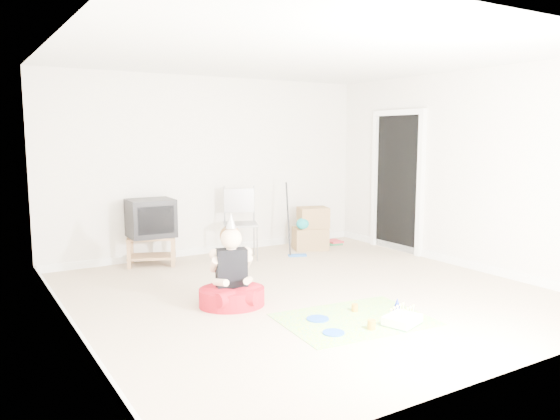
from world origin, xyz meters
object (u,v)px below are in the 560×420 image
cardboard_boxes (311,229)px  seated_woman (232,285)px  folding_chair (241,224)px  birthday_cake (402,320)px  tv_stand (152,248)px  crt_tv (151,218)px

cardboard_boxes → seated_woman: size_ratio=0.66×
folding_chair → seated_woman: 2.19m
birthday_cake → folding_chair: bearing=90.3°
seated_woman → birthday_cake: bearing=-51.0°
cardboard_boxes → seated_woman: (-2.31, -1.91, -0.10)m
tv_stand → birthday_cake: 3.74m
tv_stand → seated_woman: 2.17m
folding_chair → cardboard_boxes: folding_chair is taller
tv_stand → cardboard_boxes: cardboard_boxes is taller
tv_stand → birthday_cake: size_ratio=1.86×
crt_tv → folding_chair: (1.21, -0.28, -0.15)m
folding_chair → seated_woman: size_ratio=1.05×
crt_tv → folding_chair: folding_chair is taller
cardboard_boxes → seated_woman: seated_woman is taller
tv_stand → seated_woman: bearing=-86.4°
birthday_cake → tv_stand: bearing=109.3°
folding_chair → seated_woman: (-1.08, -1.89, -0.29)m
cardboard_boxes → birthday_cake: cardboard_boxes is taller
cardboard_boxes → seated_woman: bearing=-140.4°
seated_woman → birthday_cake: 1.75m
folding_chair → seated_woman: bearing=-119.7°
seated_woman → tv_stand: bearing=93.6°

